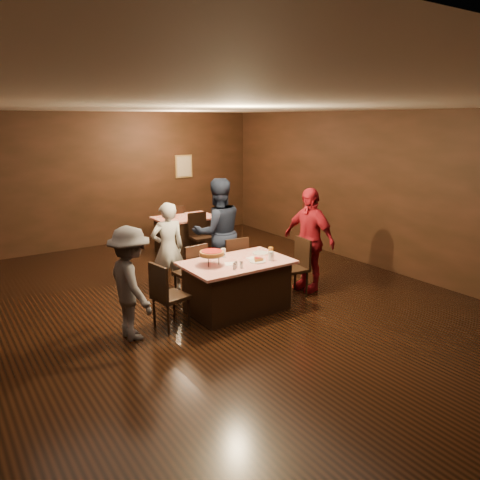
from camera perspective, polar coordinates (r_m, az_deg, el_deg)
name	(u,v)px	position (r m, az deg, el deg)	size (l,w,h in m)	color
room	(208,172)	(6.40, -3.97, 8.28)	(10.00, 10.04, 3.02)	black
main_table	(237,286)	(7.11, -0.39, -5.61)	(1.60, 1.00, 0.77)	#AB150B
back_table	(186,234)	(10.35, -6.64, 0.73)	(1.30, 0.90, 0.77)	red
chair_far_left	(190,272)	(7.49, -6.14, -3.89)	(0.42, 0.42, 0.95)	black
chair_far_right	(232,263)	(7.88, -1.00, -2.88)	(0.42, 0.42, 0.95)	black
chair_end_left	(171,295)	(6.57, -8.45, -6.65)	(0.42, 0.42, 0.95)	black
chair_end_right	(293,268)	(7.71, 6.44, -3.37)	(0.42, 0.42, 0.95)	black
chair_back_near	(201,236)	(9.73, -4.74, 0.44)	(0.42, 0.42, 0.95)	black
chair_back_far	(173,225)	(10.85, -8.12, 1.81)	(0.42, 0.42, 0.95)	black
diner_white_jacket	(168,249)	(7.77, -8.79, -1.04)	(0.56, 0.37, 1.54)	silver
diner_navy_hoodie	(218,232)	(8.07, -2.70, 0.93)	(0.91, 0.71, 1.87)	black
diner_grey_knit	(131,283)	(6.27, -13.15, -5.18)	(0.98, 0.56, 1.52)	#4E4D52
diner_red_shirt	(309,240)	(7.91, 8.36, 0.05)	(1.03, 0.43, 1.75)	maroon
pizza_stand	(212,253)	(6.77, -3.45, -1.62)	(0.38, 0.38, 0.22)	black
plate_with_slice	(257,260)	(6.97, 2.14, -2.46)	(0.25, 0.25, 0.06)	white
plate_empty	(260,253)	(7.40, 2.51, -1.59)	(0.25, 0.25, 0.01)	white
glass_front_right	(271,256)	(7.02, 3.80, -1.98)	(0.08, 0.08, 0.14)	silver
glass_amber	(271,252)	(7.26, 3.77, -1.42)	(0.08, 0.08, 0.14)	#BF7F26
glass_back	(223,253)	(7.18, -2.06, -1.58)	(0.08, 0.08, 0.14)	silver
condiments	(237,265)	(6.65, -0.33, -3.08)	(0.17, 0.10, 0.09)	silver
napkin_center	(253,258)	(7.15, 1.61, -2.22)	(0.16, 0.16, 0.01)	white
napkin_left	(230,264)	(6.86, -1.20, -2.92)	(0.16, 0.16, 0.01)	white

